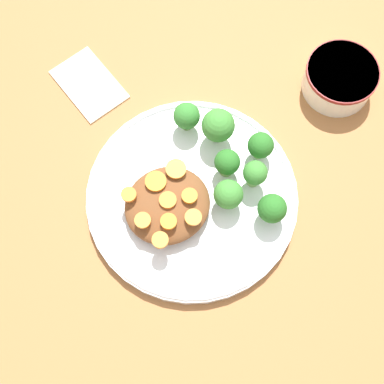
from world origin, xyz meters
TOP-DOWN VIEW (x-y plane):
  - ground_plane at (0.00, 0.00)m, footprint 4.00×4.00m
  - plate at (0.00, 0.00)m, footprint 0.28×0.28m
  - dip_bowl at (0.04, -0.27)m, footprint 0.10×0.10m
  - stew_mound at (-0.00, 0.04)m, footprint 0.10×0.11m
  - broccoli_floret_0 at (0.01, -0.11)m, footprint 0.04×0.04m
  - broccoli_floret_1 at (0.01, -0.06)m, footprint 0.03×0.03m
  - broccoli_floret_2 at (0.06, -0.07)m, footprint 0.05×0.05m
  - broccoli_floret_3 at (-0.07, -0.07)m, footprint 0.04×0.04m
  - broccoli_floret_4 at (-0.02, -0.08)m, footprint 0.03×0.03m
  - broccoli_floret_5 at (-0.03, -0.04)m, footprint 0.04×0.04m
  - broccoli_floret_6 at (0.09, -0.05)m, footprint 0.04×0.04m
  - carrot_slice_0 at (-0.01, 0.01)m, footprint 0.02×0.02m
  - carrot_slice_1 at (-0.03, 0.05)m, footprint 0.02×0.02m
  - carrot_slice_2 at (0.00, 0.04)m, footprint 0.02×0.02m
  - carrot_slice_3 at (0.03, 0.04)m, footprint 0.03×0.03m
  - carrot_slice_4 at (0.03, 0.01)m, footprint 0.03×0.03m
  - carrot_slice_5 at (-0.04, 0.07)m, footprint 0.02×0.02m
  - carrot_slice_6 at (-0.04, 0.02)m, footprint 0.02×0.02m
  - carrot_slice_7 at (-0.01, 0.08)m, footprint 0.02×0.02m
  - carrot_slice_8 at (0.03, 0.07)m, footprint 0.02×0.02m
  - napkin at (0.23, 0.04)m, footprint 0.12×0.09m

SIDE VIEW (x-z plane):
  - ground_plane at x=0.00m, z-range 0.00..0.00m
  - napkin at x=0.23m, z-range 0.00..0.01m
  - plate at x=0.00m, z-range 0.00..0.02m
  - dip_bowl at x=0.04m, z-range 0.00..0.05m
  - stew_mound at x=0.00m, z-range 0.02..0.05m
  - broccoli_floret_1 at x=0.01m, z-range 0.02..0.07m
  - broccoli_floret_3 at x=-0.07m, z-range 0.02..0.07m
  - broccoli_floret_5 at x=-0.03m, z-range 0.02..0.07m
  - broccoli_floret_0 at x=0.01m, z-range 0.02..0.07m
  - broccoli_floret_6 at x=0.09m, z-range 0.02..0.07m
  - broccoli_floret_4 at x=-0.02m, z-range 0.02..0.07m
  - carrot_slice_3 at x=0.03m, z-range 0.05..0.05m
  - carrot_slice_4 at x=0.03m, z-range 0.05..0.05m
  - carrot_slice_2 at x=0.00m, z-range 0.05..0.05m
  - carrot_slice_6 at x=-0.04m, z-range 0.05..0.05m
  - carrot_slice_8 at x=0.03m, z-range 0.05..0.05m
  - carrot_slice_7 at x=-0.01m, z-range 0.05..0.06m
  - carrot_slice_1 at x=-0.03m, z-range 0.05..0.06m
  - carrot_slice_0 at x=-0.01m, z-range 0.05..0.06m
  - carrot_slice_5 at x=-0.04m, z-range 0.05..0.06m
  - broccoli_floret_2 at x=0.06m, z-range 0.02..0.08m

